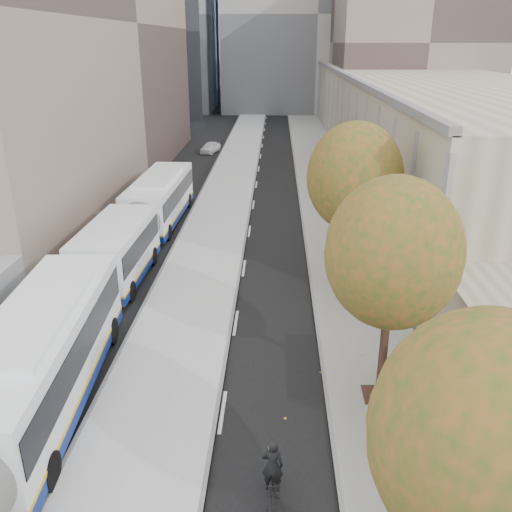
{
  "coord_description": "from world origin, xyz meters",
  "views": [
    {
      "loc": [
        -0.01,
        -2.49,
        11.3
      ],
      "look_at": [
        -0.83,
        19.53,
        2.5
      ],
      "focal_mm": 38.0,
      "sensor_mm": 36.0,
      "label": 1
    }
  ],
  "objects_px": {
    "bus_shelter": "(470,379)",
    "distant_car": "(210,147)",
    "cyclist": "(272,479)",
    "bus_far": "(145,217)"
  },
  "relations": [
    {
      "from": "bus_far",
      "to": "distant_car",
      "type": "relative_size",
      "value": 5.3
    },
    {
      "from": "bus_shelter",
      "to": "bus_far",
      "type": "xyz_separation_m",
      "value": [
        -13.38,
        16.65,
        -0.55
      ]
    },
    {
      "from": "bus_far",
      "to": "distant_car",
      "type": "xyz_separation_m",
      "value": [
        0.58,
        28.06,
        -1.06
      ]
    },
    {
      "from": "bus_far",
      "to": "distant_car",
      "type": "bearing_deg",
      "value": 90.07
    },
    {
      "from": "bus_shelter",
      "to": "distant_car",
      "type": "distance_m",
      "value": 46.53
    },
    {
      "from": "bus_shelter",
      "to": "bus_far",
      "type": "distance_m",
      "value": 21.37
    },
    {
      "from": "distant_car",
      "to": "bus_far",
      "type": "bearing_deg",
      "value": -76.26
    },
    {
      "from": "bus_far",
      "to": "cyclist",
      "type": "distance_m",
      "value": 20.75
    },
    {
      "from": "cyclist",
      "to": "distant_car",
      "type": "xyz_separation_m",
      "value": [
        -7.12,
        47.3,
        -0.16
      ]
    },
    {
      "from": "bus_shelter",
      "to": "bus_far",
      "type": "bearing_deg",
      "value": 128.8
    }
  ]
}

